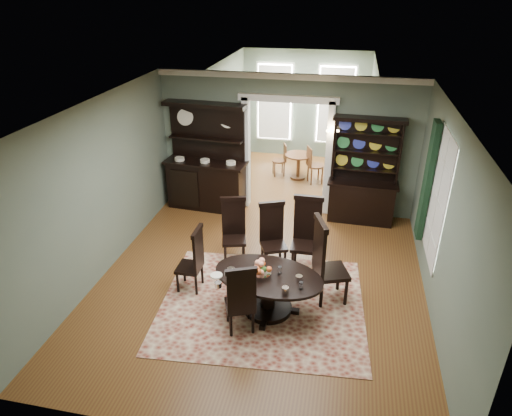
% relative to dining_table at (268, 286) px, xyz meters
% --- Properties ---
extents(room, '(5.51, 6.01, 3.01)m').
position_rel_dining_table_xyz_m(room, '(-0.27, 0.69, 1.11)').
color(room, brown).
rests_on(room, ground).
extents(parlor, '(3.51, 3.50, 3.01)m').
position_rel_dining_table_xyz_m(parlor, '(-0.27, 6.18, 1.05)').
color(parlor, brown).
rests_on(parlor, ground).
extents(doorway_trim, '(2.08, 0.25, 2.57)m').
position_rel_dining_table_xyz_m(doorway_trim, '(-0.27, 3.64, 1.15)').
color(doorway_trim, silver).
rests_on(doorway_trim, floor).
extents(right_window, '(0.15, 1.47, 2.12)m').
position_rel_dining_table_xyz_m(right_window, '(2.43, 1.57, 1.13)').
color(right_window, white).
rests_on(right_window, wall_right).
extents(wall_sconce, '(0.27, 0.21, 0.21)m').
position_rel_dining_table_xyz_m(wall_sconce, '(0.68, 3.49, 1.42)').
color(wall_sconce, gold).
rests_on(wall_sconce, back_wall_right).
extents(rug, '(3.41, 3.00, 0.01)m').
position_rel_dining_table_xyz_m(rug, '(-0.12, 0.13, -0.46)').
color(rug, maroon).
rests_on(rug, floor).
extents(dining_table, '(1.86, 1.82, 0.67)m').
position_rel_dining_table_xyz_m(dining_table, '(0.00, 0.00, 0.00)').
color(dining_table, black).
rests_on(dining_table, rug).
extents(centerpiece, '(1.44, 0.92, 0.24)m').
position_rel_dining_table_xyz_m(centerpiece, '(-0.10, -0.03, 0.27)').
color(centerpiece, white).
rests_on(centerpiece, dining_table).
extents(chair_far_left, '(0.54, 0.52, 1.21)m').
position_rel_dining_table_xyz_m(chair_far_left, '(-0.89, 1.39, 0.17)').
color(chair_far_left, black).
rests_on(chair_far_left, rug).
extents(chair_far_mid, '(0.58, 0.57, 1.22)m').
position_rel_dining_table_xyz_m(chair_far_mid, '(-0.16, 1.32, 0.17)').
color(chair_far_mid, black).
rests_on(chair_far_mid, rug).
extents(chair_far_right, '(0.53, 0.48, 1.36)m').
position_rel_dining_table_xyz_m(chair_far_right, '(0.43, 1.36, 0.25)').
color(chair_far_right, black).
rests_on(chair_far_right, rug).
extents(chair_end_left, '(0.41, 0.44, 1.16)m').
position_rel_dining_table_xyz_m(chair_end_left, '(-1.28, 0.31, 0.14)').
color(chair_end_left, black).
rests_on(chair_end_left, rug).
extents(chair_end_right, '(0.66, 0.68, 1.46)m').
position_rel_dining_table_xyz_m(chair_end_right, '(0.81, 0.46, 0.30)').
color(chair_end_right, black).
rests_on(chair_end_right, rug).
extents(chair_near, '(0.56, 0.55, 1.17)m').
position_rel_dining_table_xyz_m(chair_near, '(-0.29, -0.57, 0.15)').
color(chair_near, black).
rests_on(chair_near, rug).
extents(sideboard, '(1.84, 0.76, 2.37)m').
position_rel_dining_table_xyz_m(sideboard, '(-2.01, 3.37, 0.36)').
color(sideboard, black).
rests_on(sideboard, floor).
extents(welsh_dresser, '(1.45, 0.57, 2.25)m').
position_rel_dining_table_xyz_m(welsh_dresser, '(1.40, 3.40, 0.35)').
color(welsh_dresser, black).
rests_on(welsh_dresser, floor).
extents(parlor_table, '(0.71, 0.71, 0.66)m').
position_rel_dining_table_xyz_m(parlor_table, '(-0.19, 5.41, -0.04)').
color(parlor_table, '#572E18').
rests_on(parlor_table, parlor_floor).
extents(parlor_chair_left, '(0.39, 0.39, 0.84)m').
position_rel_dining_table_xyz_m(parlor_chair_left, '(-0.66, 5.54, -0.02)').
color(parlor_chair_left, '#572E18').
rests_on(parlor_chair_left, parlor_floor).
extents(parlor_chair_right, '(0.46, 0.45, 0.96)m').
position_rel_dining_table_xyz_m(parlor_chair_right, '(0.21, 5.18, 0.05)').
color(parlor_chair_right, '#572E18').
rests_on(parlor_chair_right, parlor_floor).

